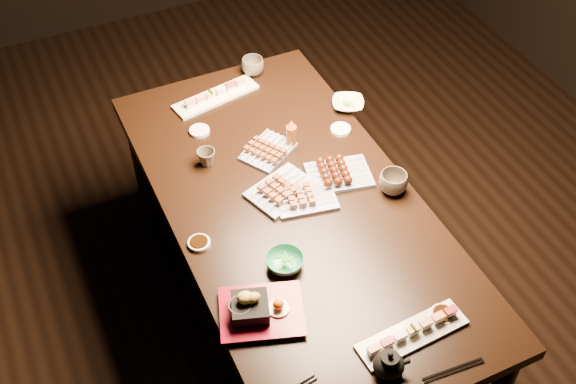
% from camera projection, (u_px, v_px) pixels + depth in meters
% --- Properties ---
extents(ground, '(5.00, 5.00, 0.00)m').
position_uv_depth(ground, '(317.00, 267.00, 3.43)').
color(ground, black).
rests_on(ground, ground).
extents(dining_table, '(1.29, 1.96, 0.75)m').
position_uv_depth(dining_table, '(293.00, 267.00, 2.95)').
color(dining_table, black).
rests_on(dining_table, ground).
extents(sushi_platter_near, '(0.38, 0.13, 0.05)m').
position_uv_depth(sushi_platter_near, '(413.00, 332.00, 2.27)').
color(sushi_platter_near, white).
rests_on(sushi_platter_near, dining_table).
extents(sushi_platter_far, '(0.40, 0.18, 0.05)m').
position_uv_depth(sushi_platter_far, '(216.00, 94.00, 3.12)').
color(sushi_platter_far, white).
rests_on(sushi_platter_far, dining_table).
extents(yakitori_plate_center, '(0.29, 0.25, 0.06)m').
position_uv_depth(yakitori_plate_center, '(282.00, 186.00, 2.71)').
color(yakitori_plate_center, '#828EB6').
rests_on(yakitori_plate_center, dining_table).
extents(yakitori_plate_right, '(0.25, 0.20, 0.06)m').
position_uv_depth(yakitori_plate_right, '(305.00, 195.00, 2.68)').
color(yakitori_plate_right, '#828EB6').
rests_on(yakitori_plate_right, dining_table).
extents(yakitori_plate_left, '(0.26, 0.24, 0.05)m').
position_uv_depth(yakitori_plate_left, '(268.00, 148.00, 2.87)').
color(yakitori_plate_left, '#828EB6').
rests_on(yakitori_plate_left, dining_table).
extents(tsukune_plate, '(0.27, 0.22, 0.06)m').
position_uv_depth(tsukune_plate, '(339.00, 171.00, 2.77)').
color(tsukune_plate, '#828EB6').
rests_on(tsukune_plate, dining_table).
extents(edamame_bowl_green, '(0.14, 0.14, 0.04)m').
position_uv_depth(edamame_bowl_green, '(285.00, 262.00, 2.47)').
color(edamame_bowl_green, '#2F9166').
rests_on(edamame_bowl_green, dining_table).
extents(edamame_bowl_cream, '(0.18, 0.18, 0.03)m').
position_uv_depth(edamame_bowl_cream, '(348.00, 104.00, 3.08)').
color(edamame_bowl_cream, beige).
rests_on(edamame_bowl_cream, dining_table).
extents(tempura_tray, '(0.33, 0.29, 0.10)m').
position_uv_depth(tempura_tray, '(261.00, 306.00, 2.30)').
color(tempura_tray, black).
rests_on(tempura_tray, dining_table).
extents(teacup_near_left, '(0.08, 0.08, 0.07)m').
position_uv_depth(teacup_near_left, '(240.00, 311.00, 2.31)').
color(teacup_near_left, '#4D453A').
rests_on(teacup_near_left, dining_table).
extents(teacup_mid_right, '(0.12, 0.12, 0.09)m').
position_uv_depth(teacup_mid_right, '(393.00, 183.00, 2.71)').
color(teacup_mid_right, '#4D453A').
rests_on(teacup_mid_right, dining_table).
extents(teacup_far_left, '(0.09, 0.09, 0.07)m').
position_uv_depth(teacup_far_left, '(206.00, 158.00, 2.82)').
color(teacup_far_left, '#4D453A').
rests_on(teacup_far_left, dining_table).
extents(teacup_far_right, '(0.13, 0.13, 0.08)m').
position_uv_depth(teacup_far_right, '(253.00, 66.00, 3.23)').
color(teacup_far_right, '#4D453A').
rests_on(teacup_far_right, dining_table).
extents(teapot, '(0.15, 0.15, 0.10)m').
position_uv_depth(teapot, '(389.00, 363.00, 2.16)').
color(teapot, black).
rests_on(teapot, dining_table).
extents(condiment_bottle, '(0.05, 0.05, 0.13)m').
position_uv_depth(condiment_bottle, '(291.00, 133.00, 2.87)').
color(condiment_bottle, brown).
rests_on(condiment_bottle, dining_table).
extents(sauce_dish_west, '(0.10, 0.10, 0.01)m').
position_uv_depth(sauce_dish_west, '(199.00, 243.00, 2.54)').
color(sauce_dish_west, white).
rests_on(sauce_dish_west, dining_table).
extents(sauce_dish_east, '(0.09, 0.09, 0.01)m').
position_uv_depth(sauce_dish_east, '(341.00, 129.00, 2.97)').
color(sauce_dish_east, white).
rests_on(sauce_dish_east, dining_table).
extents(sauce_dish_se, '(0.10, 0.10, 0.01)m').
position_uv_depth(sauce_dish_se, '(443.00, 315.00, 2.33)').
color(sauce_dish_se, white).
rests_on(sauce_dish_se, dining_table).
extents(sauce_dish_nw, '(0.12, 0.12, 0.01)m').
position_uv_depth(sauce_dish_nw, '(199.00, 131.00, 2.97)').
color(sauce_dish_nw, white).
rests_on(sauce_dish_nw, dining_table).
extents(chopsticks_se, '(0.21, 0.03, 0.01)m').
position_uv_depth(chopsticks_se, '(453.00, 370.00, 2.19)').
color(chopsticks_se, black).
rests_on(chopsticks_se, dining_table).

